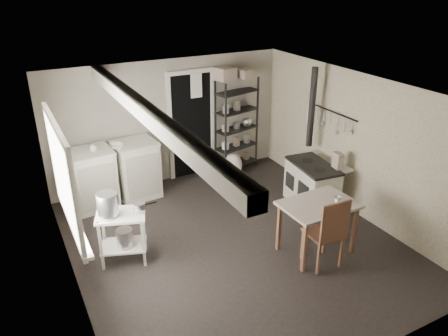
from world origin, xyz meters
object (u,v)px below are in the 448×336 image
stove (312,183)px  work_table (316,228)px  prep_table (123,235)px  flour_sack (233,165)px  shelf_rack (237,124)px  base_cabinets (115,177)px  stockpot (107,203)px  chair (323,233)px

stove → work_table: (-0.77, -1.09, -0.06)m
prep_table → work_table: (2.49, -1.07, -0.02)m
work_table → flour_sack: work_table is taller
shelf_rack → work_table: bearing=-110.7°
stove → flour_sack: (-0.61, 1.66, -0.20)m
base_cabinets → work_table: (2.12, -2.83, -0.08)m
prep_table → flour_sack: prep_table is taller
flour_sack → work_table: bearing=-93.3°
base_cabinets → flour_sack: base_cabinets is taller
work_table → flour_sack: bearing=86.7°
stockpot → prep_table: bearing=2.2°
chair → work_table: bearing=70.8°
base_cabinets → chair: chair is taller
stockpot → flour_sack: bearing=31.0°
base_cabinets → chair: (2.00, -3.11, 0.02)m
shelf_rack → flour_sack: (-0.23, -0.29, -0.71)m
stockpot → stove: bearing=0.5°
stockpot → shelf_rack: shelf_rack is taller
base_cabinets → stove: 3.37m
work_table → chair: chair is taller
stove → flour_sack: 1.78m
stockpot → base_cabinets: bearing=73.4°
flour_sack → shelf_rack: bearing=50.8°
prep_table → work_table: bearing=-23.3°
prep_table → stove: bearing=0.4°
shelf_rack → stove: size_ratio=1.87×
stockpot → base_cabinets: 1.91m
stockpot → base_cabinets: size_ratio=0.19×
stove → base_cabinets: bearing=155.5°
shelf_rack → chair: (-0.51, -3.31, -0.47)m
base_cabinets → work_table: base_cabinets is taller
stockpot → base_cabinets: stockpot is taller
prep_table → chair: size_ratio=0.70×
prep_table → stockpot: stockpot is taller
prep_table → base_cabinets: base_cabinets is taller
stockpot → stove: 3.45m
chair → stockpot: bearing=155.2°
flour_sack → stove: bearing=-69.7°
stockpot → base_cabinets: (0.53, 1.77, -0.48)m
work_table → stockpot: bearing=158.1°
prep_table → flour_sack: bearing=32.4°
flour_sack → chair: bearing=-95.1°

